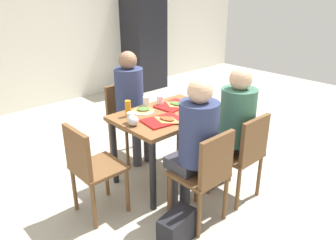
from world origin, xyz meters
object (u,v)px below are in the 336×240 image
at_px(tray_red_far, 174,105).
at_px(paper_plate_near_edge, 193,114).
at_px(foil_bundle, 133,121).
at_px(plastic_cup_b, 193,116).
at_px(person_far_side, 131,98).
at_px(plastic_cup_a, 146,102).
at_px(pizza_slice_c, 143,109).
at_px(person_in_brown_jacket, 234,122).
at_px(plastic_cup_d, 160,100).
at_px(drink_fridge, 144,40).
at_px(person_in_red, 195,139).
at_px(chair_far_side, 125,115).
at_px(handbag, 177,229).
at_px(condiment_bottle, 128,108).
at_px(pizza_slice_b, 176,104).
at_px(soda_can, 197,97).
at_px(chair_near_right, 244,151).
at_px(plastic_cup_c, 131,118).
at_px(paper_plate_center, 143,111).
at_px(tray_red_near, 163,121).
at_px(pizza_slice_a, 167,119).
at_px(main_table, 168,124).
at_px(chair_left_end, 90,165).
at_px(chair_near_left, 206,172).

xyz_separation_m(tray_red_far, paper_plate_near_edge, (-0.03, -0.31, -0.00)).
xyz_separation_m(paper_plate_near_edge, foil_bundle, (-0.60, 0.18, 0.05)).
bearing_deg(plastic_cup_b, person_far_side, 91.64).
bearing_deg(plastic_cup_a, pizza_slice_c, -140.88).
xyz_separation_m(person_in_brown_jacket, plastic_cup_a, (-0.29, 0.92, 0.04)).
bearing_deg(plastic_cup_d, drink_fridge, 54.20).
bearing_deg(person_in_red, chair_far_side, 79.05).
bearing_deg(foil_bundle, handbag, -102.61).
height_order(plastic_cup_b, condiment_bottle, condiment_bottle).
bearing_deg(pizza_slice_b, plastic_cup_b, -113.76).
bearing_deg(person_in_brown_jacket, soda_can, 73.65).
bearing_deg(person_in_red, person_far_side, 77.82).
bearing_deg(handbag, plastic_cup_d, 54.38).
bearing_deg(chair_far_side, chair_near_right, -80.06).
height_order(chair_near_right, pizza_slice_c, chair_near_right).
height_order(plastic_cup_c, condiment_bottle, condiment_bottle).
bearing_deg(plastic_cup_c, paper_plate_center, 29.05).
height_order(tray_red_near, condiment_bottle, condiment_bottle).
relative_size(pizza_slice_a, pizza_slice_c, 0.95).
relative_size(person_far_side, condiment_bottle, 7.98).
xyz_separation_m(main_table, drink_fridge, (1.99, 2.85, 0.32)).
distance_m(chair_far_side, foil_bundle, 0.93).
bearing_deg(pizza_slice_a, paper_plate_center, 90.47).
height_order(main_table, plastic_cup_a, plastic_cup_a).
distance_m(plastic_cup_b, condiment_bottle, 0.63).
relative_size(person_far_side, plastic_cup_c, 12.76).
bearing_deg(paper_plate_near_edge, tray_red_near, 167.94).
bearing_deg(plastic_cup_a, person_in_red, -104.43).
bearing_deg(main_table, chair_near_right, -70.68).
bearing_deg(pizza_slice_c, tray_red_far, -18.35).
relative_size(chair_near_right, tray_red_near, 2.41).
bearing_deg(person_in_brown_jacket, plastic_cup_c, 135.84).
relative_size(tray_red_near, plastic_cup_b, 3.60).
distance_m(tray_red_near, handbag, 0.98).
bearing_deg(chair_far_side, main_table, -90.00).
bearing_deg(condiment_bottle, plastic_cup_a, 19.15).
height_order(chair_far_side, drink_fridge, drink_fridge).
bearing_deg(chair_near_right, plastic_cup_b, 118.29).
bearing_deg(person_in_brown_jacket, paper_plate_near_edge, 104.44).
relative_size(chair_left_end, soda_can, 7.10).
bearing_deg(pizza_slice_b, person_far_side, 111.79).
bearing_deg(handbag, main_table, 51.30).
relative_size(paper_plate_near_edge, plastic_cup_b, 2.20).
relative_size(chair_far_side, drink_fridge, 0.46).
relative_size(tray_red_near, soda_can, 2.95).
height_order(person_in_red, handbag, person_in_red).
relative_size(chair_far_side, plastic_cup_d, 8.66).
relative_size(paper_plate_near_edge, pizza_slice_b, 0.99).
distance_m(plastic_cup_b, foil_bundle, 0.55).
xyz_separation_m(chair_near_left, person_far_side, (0.26, 1.35, 0.25)).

